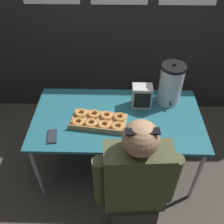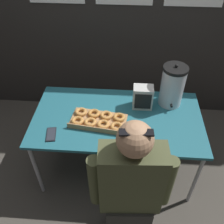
% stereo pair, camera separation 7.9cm
% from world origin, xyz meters
% --- Properties ---
extents(ground_plane, '(12.00, 12.00, 0.00)m').
position_xyz_m(ground_plane, '(0.00, 0.00, 0.00)').
color(ground_plane, '#4C473F').
extents(back_wall, '(6.00, 0.11, 2.65)m').
position_xyz_m(back_wall, '(0.00, 1.03, 1.33)').
color(back_wall, '#282623').
rests_on(back_wall, ground).
extents(folding_table, '(1.50, 0.80, 0.71)m').
position_xyz_m(folding_table, '(0.00, 0.00, 0.67)').
color(folding_table, '#236675').
rests_on(folding_table, ground).
extents(donut_box, '(0.51, 0.31, 0.05)m').
position_xyz_m(donut_box, '(-0.16, -0.07, 0.74)').
color(donut_box, tan).
rests_on(donut_box, folding_table).
extents(coffee_urn, '(0.22, 0.24, 0.42)m').
position_xyz_m(coffee_urn, '(0.48, 0.24, 0.91)').
color(coffee_urn, silver).
rests_on(coffee_urn, folding_table).
extents(cell_phone, '(0.10, 0.16, 0.01)m').
position_xyz_m(cell_phone, '(-0.53, -0.25, 0.72)').
color(cell_phone, black).
rests_on(cell_phone, folding_table).
extents(space_heater, '(0.18, 0.13, 0.22)m').
position_xyz_m(space_heater, '(0.22, 0.16, 0.82)').
color(space_heater, silver).
rests_on(space_heater, folding_table).
extents(person_seated, '(0.58, 0.26, 1.30)m').
position_xyz_m(person_seated, '(0.13, -0.67, 0.62)').
color(person_seated, '#33332D').
rests_on(person_seated, ground).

